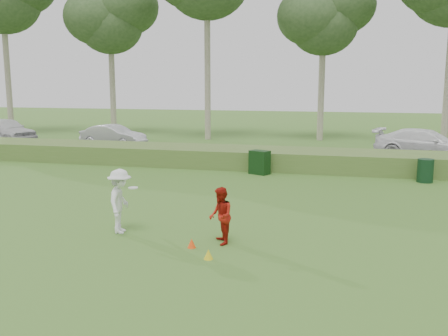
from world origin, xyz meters
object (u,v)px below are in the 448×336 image
(car_left, at_px, (6,130))
(car_mid, at_px, (113,136))
(player_white, at_px, (120,201))
(cone_orange, at_px, (192,243))
(cone_yellow, at_px, (208,254))
(utility_cabinet, at_px, (260,162))
(car_right, at_px, (426,144))
(trash_bin, at_px, (425,171))
(player_red, at_px, (221,216))

(car_left, relative_size, car_mid, 1.17)
(player_white, bearing_deg, car_left, 33.61)
(cone_orange, bearing_deg, car_left, 136.97)
(player_white, height_order, cone_yellow, player_white)
(cone_yellow, height_order, utility_cabinet, utility_cabinet)
(cone_yellow, bearing_deg, cone_orange, 132.65)
(car_right, bearing_deg, cone_orange, 171.65)
(car_mid, bearing_deg, car_left, 96.28)
(car_mid, bearing_deg, trash_bin, -102.73)
(cone_yellow, height_order, car_right, car_right)
(player_red, height_order, car_left, car_left)
(utility_cabinet, bearing_deg, cone_orange, -65.20)
(player_red, bearing_deg, utility_cabinet, 161.13)
(trash_bin, bearing_deg, car_mid, 158.54)
(car_right, bearing_deg, car_mid, 105.32)
(car_left, distance_m, car_right, 26.85)
(player_white, height_order, car_mid, player_white)
(player_white, xyz_separation_m, car_left, (-16.69, 16.97, 0.01))
(trash_bin, bearing_deg, car_left, 164.23)
(utility_cabinet, height_order, car_left, car_left)
(car_right, bearing_deg, cone_yellow, 174.26)
(cone_yellow, relative_size, car_mid, 0.06)
(player_white, distance_m, utility_cabinet, 10.05)
(utility_cabinet, distance_m, car_right, 10.29)
(trash_bin, height_order, car_mid, car_mid)
(car_mid, bearing_deg, cone_yellow, -138.93)
(player_white, height_order, utility_cabinet, player_white)
(cone_yellow, xyz_separation_m, utility_cabinet, (-0.77, 11.26, 0.42))
(cone_orange, bearing_deg, player_red, 37.63)
(car_left, distance_m, car_mid, 8.20)
(player_white, bearing_deg, cone_yellow, -127.18)
(player_red, xyz_separation_m, car_mid, (-11.44, 16.90, 0.01))
(car_left, xyz_separation_m, car_right, (26.84, -0.68, -0.06))
(car_right, bearing_deg, utility_cabinet, 145.48)
(car_left, bearing_deg, car_mid, -71.69)
(cone_yellow, height_order, car_left, car_left)
(player_red, height_order, cone_orange, player_red)
(player_white, relative_size, cone_orange, 7.61)
(player_white, bearing_deg, car_mid, 16.16)
(utility_cabinet, distance_m, trash_bin, 7.07)
(car_mid, distance_m, car_right, 18.65)
(cone_orange, bearing_deg, player_white, 161.73)
(player_white, distance_m, cone_yellow, 3.39)
(cone_orange, xyz_separation_m, cone_yellow, (0.64, -0.70, 0.00))
(player_white, relative_size, car_right, 0.33)
(player_red, distance_m, car_right, 18.06)
(utility_cabinet, relative_size, trash_bin, 1.10)
(cone_orange, height_order, car_right, car_right)
(player_red, bearing_deg, cone_yellow, -23.03)
(player_red, relative_size, trash_bin, 1.52)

